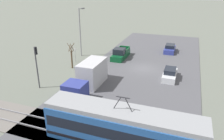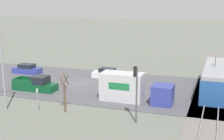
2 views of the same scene
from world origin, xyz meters
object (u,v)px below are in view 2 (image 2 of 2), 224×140
at_px(traffic_light_pole, 136,87).
at_px(no_parking_sign, 38,98).
at_px(box_truck, 132,88).
at_px(sedan_car_1, 27,69).
at_px(light_rail_tram, 214,79).
at_px(street_lamp_near_crossing, 1,64).
at_px(street_tree, 65,95).
at_px(pickup_truck, 36,85).
at_px(sedan_car_0, 107,74).

relative_size(traffic_light_pole, no_parking_sign, 2.19).
bearing_deg(box_truck, sedan_car_1, -112.57).
xyz_separation_m(traffic_light_pole, no_parking_sign, (0.41, -10.19, -1.98)).
distance_m(box_truck, traffic_light_pole, 6.59).
height_order(box_truck, no_parking_sign, box_truck).
xyz_separation_m(light_rail_tram, street_lamp_near_crossing, (14.13, -20.35, 3.22)).
xyz_separation_m(box_truck, no_parking_sign, (6.35, -8.12, -0.04)).
xyz_separation_m(sedan_car_1, street_lamp_near_crossing, (15.04, 7.48, 4.18)).
height_order(street_tree, no_parking_sign, street_tree).
bearing_deg(no_parking_sign, light_rail_tram, 128.77).
height_order(sedan_car_1, no_parking_sign, no_parking_sign).
bearing_deg(pickup_truck, light_rail_tram, 108.06).
bearing_deg(light_rail_tram, no_parking_sign, -51.23).
bearing_deg(street_tree, sedan_car_1, -134.43).
height_order(box_truck, sedan_car_1, box_truck).
bearing_deg(street_lamp_near_crossing, light_rail_tram, 124.77).
height_order(light_rail_tram, street_lamp_near_crossing, street_lamp_near_crossing).
distance_m(box_truck, sedan_car_0, 11.32).
bearing_deg(street_tree, box_truck, 135.13).
relative_size(box_truck, sedan_car_1, 1.83).
bearing_deg(sedan_car_0, pickup_truck, 145.80).
bearing_deg(sedan_car_1, street_lamp_near_crossing, -153.56).
xyz_separation_m(sedan_car_0, street_lamp_near_crossing, (16.38, -5.40, 4.18)).
height_order(sedan_car_0, street_tree, street_tree).
relative_size(sedan_car_1, street_tree, 1.10).
bearing_deg(no_parking_sign, sedan_car_0, 173.56).
bearing_deg(no_parking_sign, sedan_car_1, -142.23).
xyz_separation_m(light_rail_tram, sedan_car_0, (-2.25, -14.95, -0.96)).
distance_m(box_truck, sedan_car_1, 20.84).
height_order(sedan_car_1, street_tree, street_tree).
bearing_deg(street_tree, no_parking_sign, -72.14).
relative_size(light_rail_tram, street_lamp_near_crossing, 1.51).
bearing_deg(traffic_light_pole, box_truck, -160.80).
bearing_deg(sedan_car_1, pickup_truck, -139.58).
relative_size(box_truck, street_tree, 2.02).
height_order(light_rail_tram, no_parking_sign, light_rail_tram).
xyz_separation_m(box_truck, street_lamp_near_crossing, (7.05, -11.75, 3.34)).
bearing_deg(street_lamp_near_crossing, pickup_truck, -173.52).
bearing_deg(traffic_light_pole, no_parking_sign, -87.72).
bearing_deg(no_parking_sign, street_tree, 107.86).
height_order(pickup_truck, sedan_car_0, pickup_truck).
relative_size(light_rail_tram, sedan_car_0, 2.95).
height_order(pickup_truck, no_parking_sign, no_parking_sign).
relative_size(box_truck, no_parking_sign, 3.32).
relative_size(sedan_car_1, street_lamp_near_crossing, 0.52).
height_order(light_rail_tram, sedan_car_1, light_rail_tram).
relative_size(sedan_car_0, street_tree, 1.07).
relative_size(box_truck, pickup_truck, 1.45).
distance_m(pickup_truck, street_tree, 9.15).
bearing_deg(traffic_light_pole, light_rail_tram, 153.37).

